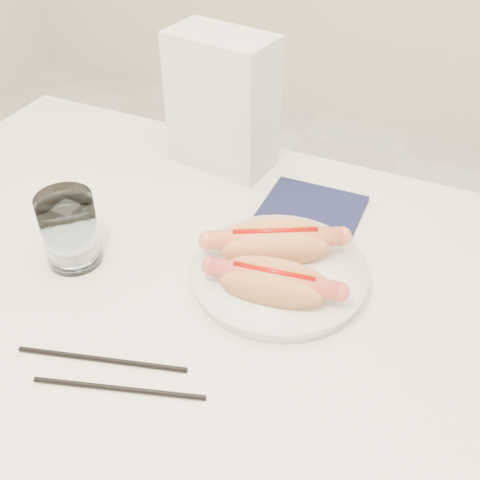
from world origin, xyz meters
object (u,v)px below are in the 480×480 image
at_px(water_glass, 70,230).
at_px(plate, 279,275).
at_px(hotdog_right, 274,283).
at_px(napkin_box, 222,102).
at_px(hotdog_left, 275,243).
at_px(table, 209,321).

bearing_deg(water_glass, plate, 15.72).
distance_m(plate, hotdog_right, 0.06).
bearing_deg(water_glass, napkin_box, 77.04).
bearing_deg(hotdog_left, water_glass, 174.06).
xyz_separation_m(table, hotdog_left, (0.06, 0.09, 0.10)).
relative_size(table, napkin_box, 5.16).
relative_size(table, plate, 5.08).
xyz_separation_m(table, plate, (0.08, 0.06, 0.07)).
relative_size(hotdog_right, water_glass, 1.58).
xyz_separation_m(plate, napkin_box, (-0.21, 0.25, 0.11)).
xyz_separation_m(plate, water_glass, (-0.28, -0.08, 0.04)).
bearing_deg(hotdog_right, plate, 94.54).
bearing_deg(napkin_box, plate, -41.84).
distance_m(plate, napkin_box, 0.34).
bearing_deg(napkin_box, hotdog_left, -41.36).
height_order(plate, hotdog_right, hotdog_right).
distance_m(table, napkin_box, 0.38).
xyz_separation_m(hotdog_right, water_glass, (-0.30, -0.03, 0.01)).
bearing_deg(napkin_box, table, -59.18).
height_order(plate, napkin_box, napkin_box).
height_order(plate, water_glass, water_glass).
relative_size(table, water_glass, 11.01).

